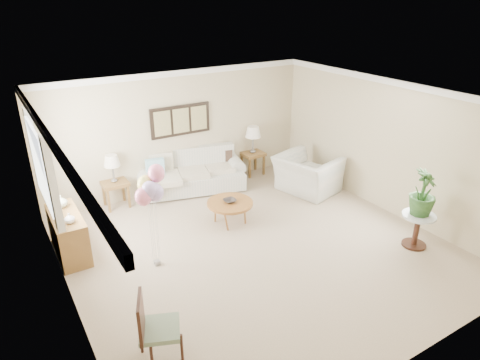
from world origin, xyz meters
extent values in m
plane|color=tan|center=(0.00, 0.00, 0.00)|extent=(6.00, 6.00, 0.00)
cube|color=#C5BA92|center=(0.00, 3.00, 1.30)|extent=(6.00, 0.04, 2.60)
cube|color=#C5BA92|center=(0.00, -3.00, 1.30)|extent=(6.00, 0.04, 2.60)
cube|color=#C5BA92|center=(-3.00, 0.00, 1.30)|extent=(0.04, 6.00, 2.60)
cube|color=#C5BA92|center=(3.00, 0.00, 1.30)|extent=(0.04, 6.00, 2.60)
cube|color=white|center=(0.00, 0.00, 2.59)|extent=(6.00, 6.00, 0.02)
cube|color=white|center=(0.00, 2.97, 2.54)|extent=(6.00, 0.06, 0.12)
cube|color=white|center=(-2.97, 0.00, 2.54)|extent=(0.06, 6.00, 0.12)
cube|color=white|center=(2.97, 0.00, 2.54)|extent=(0.06, 6.00, 0.12)
cube|color=white|center=(-2.98, 1.50, 1.65)|extent=(0.04, 1.40, 1.20)
cube|color=white|center=(-2.94, 0.65, 1.65)|extent=(0.10, 0.22, 1.40)
cube|color=white|center=(-2.94, 2.35, 1.65)|extent=(0.10, 0.22, 1.40)
cube|color=black|center=(0.00, 2.97, 1.55)|extent=(1.35, 0.04, 0.65)
cube|color=#8C8C59|center=(-0.42, 2.94, 1.55)|extent=(0.36, 0.02, 0.52)
cube|color=#8C8C59|center=(0.00, 2.94, 1.55)|extent=(0.36, 0.02, 0.52)
cube|color=#8C8C59|center=(0.42, 2.94, 1.55)|extent=(0.36, 0.02, 0.52)
cube|color=beige|center=(0.09, 2.71, 0.22)|extent=(2.38, 1.43, 0.36)
cube|color=beige|center=(0.09, 3.04, 0.63)|extent=(2.21, 0.77, 0.56)
cylinder|color=beige|center=(-0.97, 2.71, 0.45)|extent=(0.54, 0.96, 0.32)
cylinder|color=beige|center=(1.15, 2.71, 0.45)|extent=(0.54, 0.96, 0.32)
cube|color=beige|center=(-0.55, 2.65, 0.44)|extent=(0.77, 0.86, 0.12)
cube|color=beige|center=(0.09, 2.65, 0.44)|extent=(0.77, 0.86, 0.12)
cube|color=beige|center=(0.72, 2.65, 0.44)|extent=(0.77, 0.86, 0.12)
cube|color=#8DCADD|center=(-0.70, 2.83, 0.67)|extent=(0.38, 0.12, 0.38)
cube|color=gold|center=(0.79, 2.83, 0.67)|extent=(0.38, 0.12, 0.38)
cube|color=#3C2B20|center=(0.94, 2.76, 0.61)|extent=(0.34, 0.10, 0.34)
cube|color=beige|center=(0.09, 2.71, 0.02)|extent=(2.02, 0.81, 0.04)
cube|color=olive|center=(-1.58, 2.81, 0.52)|extent=(0.51, 0.46, 0.07)
cube|color=olive|center=(-1.79, 2.62, 0.24)|extent=(0.05, 0.05, 0.48)
cube|color=olive|center=(-1.38, 2.62, 0.24)|extent=(0.05, 0.05, 0.48)
cube|color=olive|center=(-1.79, 2.99, 0.24)|extent=(0.05, 0.05, 0.48)
cube|color=olive|center=(-1.38, 2.99, 0.24)|extent=(0.05, 0.05, 0.48)
cube|color=olive|center=(1.74, 2.80, 0.51)|extent=(0.50, 0.46, 0.07)
cube|color=olive|center=(1.54, 2.62, 0.24)|extent=(0.05, 0.05, 0.47)
cube|color=olive|center=(1.94, 2.62, 0.24)|extent=(0.05, 0.05, 0.47)
cube|color=olive|center=(1.54, 2.99, 0.24)|extent=(0.05, 0.05, 0.47)
cube|color=olive|center=(1.94, 2.99, 0.24)|extent=(0.05, 0.05, 0.47)
cylinder|color=gray|center=(-1.58, 2.81, 0.58)|extent=(0.13, 0.13, 0.06)
cylinder|color=gray|center=(-1.58, 2.81, 0.75)|extent=(0.04, 0.04, 0.28)
cone|color=silver|center=(-1.58, 2.81, 1.01)|extent=(0.32, 0.32, 0.23)
cylinder|color=gray|center=(1.74, 2.80, 0.58)|extent=(0.15, 0.15, 0.06)
cylinder|color=gray|center=(1.74, 2.80, 0.77)|extent=(0.04, 0.04, 0.32)
cone|color=silver|center=(1.74, 2.80, 1.06)|extent=(0.36, 0.36, 0.26)
cylinder|color=#9A5E2A|center=(0.05, 1.00, 0.42)|extent=(0.87, 0.87, 0.05)
cylinder|color=#9A5E2A|center=(0.26, 1.21, 0.20)|extent=(0.03, 0.03, 0.39)
cylinder|color=#9A5E2A|center=(-0.15, 1.21, 0.20)|extent=(0.03, 0.03, 0.39)
cylinder|color=#9A5E2A|center=(-0.15, 0.80, 0.20)|extent=(0.03, 0.03, 0.39)
cylinder|color=#9A5E2A|center=(0.26, 0.80, 0.20)|extent=(0.03, 0.03, 0.39)
imported|color=#2E2825|center=(0.05, 1.00, 0.47)|extent=(0.24, 0.24, 0.06)
imported|color=beige|center=(2.21, 1.35, 0.40)|extent=(1.35, 1.47, 0.81)
cylinder|color=silver|center=(2.37, -1.36, 0.59)|extent=(0.56, 0.56, 0.04)
cylinder|color=#3A1A13|center=(2.37, -1.36, 0.29)|extent=(0.09, 0.09, 0.56)
cylinder|color=#3A1A13|center=(2.37, -1.36, 0.00)|extent=(0.41, 0.41, 0.01)
imported|color=#20471A|center=(2.39, -1.34, 1.00)|extent=(0.58, 0.58, 0.80)
cube|color=gray|center=(-2.30, -1.39, 0.42)|extent=(0.60, 0.60, 0.06)
cylinder|color=#3A1A13|center=(-2.49, -1.58, 0.19)|extent=(0.04, 0.04, 0.38)
cylinder|color=#3A1A13|center=(-2.12, -1.58, 0.19)|extent=(0.04, 0.04, 0.38)
cylinder|color=#3A1A13|center=(-2.49, -1.21, 0.19)|extent=(0.04, 0.04, 0.38)
cylinder|color=#3A1A13|center=(-2.12, -1.21, 0.19)|extent=(0.04, 0.04, 0.38)
cube|color=#3A1A13|center=(-2.51, -1.39, 0.69)|extent=(0.20, 0.42, 0.51)
cube|color=olive|center=(-2.76, 1.50, 0.37)|extent=(0.45, 1.20, 0.74)
cube|color=#3A1A13|center=(-2.75, 1.20, 0.37)|extent=(0.46, 0.02, 0.70)
cube|color=#3A1A13|center=(-2.75, 1.80, 0.37)|extent=(0.46, 0.02, 0.70)
imported|color=silver|center=(-2.74, 1.17, 0.82)|extent=(0.21, 0.21, 0.17)
imported|color=beige|center=(-2.74, 1.81, 0.84)|extent=(0.26, 0.26, 0.21)
cube|color=gray|center=(-1.65, 0.44, 0.04)|extent=(0.09, 0.09, 0.07)
ellipsoid|color=pink|center=(-1.79, 0.37, 1.29)|extent=(0.25, 0.25, 0.29)
cylinder|color=silver|center=(-1.72, 0.40, 0.61)|extent=(0.01, 0.01, 1.07)
ellipsoid|color=#BFA1E9|center=(-1.60, 0.36, 1.31)|extent=(0.25, 0.25, 0.29)
cylinder|color=silver|center=(-1.63, 0.40, 0.62)|extent=(0.01, 0.01, 1.10)
ellipsoid|color=#E6DD64|center=(-1.68, 0.53, 1.40)|extent=(0.25, 0.25, 0.29)
cylinder|color=silver|center=(-1.67, 0.48, 0.66)|extent=(0.01, 0.01, 1.18)
ellipsoid|color=pink|center=(-1.52, 0.48, 1.56)|extent=(0.25, 0.25, 0.29)
cylinder|color=silver|center=(-1.58, 0.46, 0.75)|extent=(0.01, 0.01, 1.35)
ellipsoid|color=#BFA1E9|center=(-1.68, 0.36, 1.37)|extent=(0.25, 0.25, 0.29)
cylinder|color=silver|center=(-1.66, 0.40, 0.65)|extent=(0.01, 0.01, 1.15)
camera|label=1|loc=(-3.53, -5.20, 4.05)|focal=32.00mm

